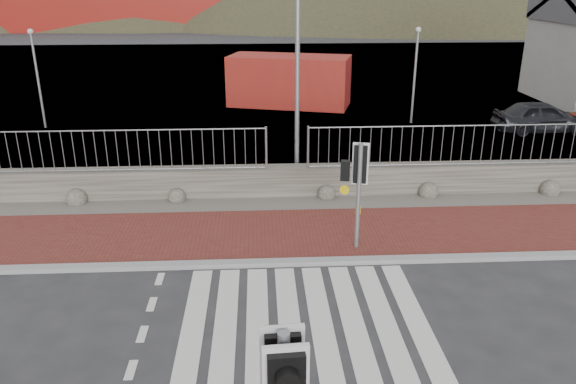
{
  "coord_description": "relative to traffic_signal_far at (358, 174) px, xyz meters",
  "views": [
    {
      "loc": [
        -0.81,
        -8.24,
        6.1
      ],
      "look_at": [
        -0.2,
        3.0,
        1.76
      ],
      "focal_mm": 35.0,
      "sensor_mm": 36.0,
      "label": 1
    }
  ],
  "objects": [
    {
      "name": "ground",
      "position": [
        -1.43,
        -3.68,
        -1.9
      ],
      "size": [
        220.0,
        220.0,
        0.0
      ],
      "primitive_type": "plane",
      "color": "#28282B",
      "rests_on": "ground"
    },
    {
      "name": "sidewalk_far",
      "position": [
        -1.43,
        0.82,
        -1.86
      ],
      "size": [
        40.0,
        3.0,
        0.08
      ],
      "primitive_type": "cube",
      "color": "brown",
      "rests_on": "ground"
    },
    {
      "name": "kerb_far",
      "position": [
        -1.43,
        -0.68,
        -1.85
      ],
      "size": [
        40.0,
        0.25,
        0.12
      ],
      "primitive_type": "cube",
      "color": "gray",
      "rests_on": "ground"
    },
    {
      "name": "zebra_crossing",
      "position": [
        -1.43,
        -3.68,
        -1.9
      ],
      "size": [
        4.62,
        5.6,
        0.01
      ],
      "color": "silver",
      "rests_on": "ground"
    },
    {
      "name": "gravel_strip",
      "position": [
        -1.43,
        2.82,
        -1.87
      ],
      "size": [
        40.0,
        1.5,
        0.06
      ],
      "primitive_type": "cube",
      "color": "#59544C",
      "rests_on": "ground"
    },
    {
      "name": "stone_wall",
      "position": [
        -1.43,
        3.62,
        -1.45
      ],
      "size": [
        40.0,
        0.6,
        0.9
      ],
      "primitive_type": "cube",
      "color": "#464139",
      "rests_on": "ground"
    },
    {
      "name": "railing",
      "position": [
        -1.43,
        3.47,
        -0.08
      ],
      "size": [
        18.07,
        0.07,
        1.22
      ],
      "color": "gray",
      "rests_on": "stone_wall"
    },
    {
      "name": "quay",
      "position": [
        -1.43,
        24.22,
        -1.9
      ],
      "size": [
        120.0,
        40.0,
        0.5
      ],
      "primitive_type": "cube",
      "color": "#4C4C4F",
      "rests_on": "ground"
    },
    {
      "name": "water",
      "position": [
        -1.43,
        59.22,
        -1.9
      ],
      "size": [
        220.0,
        50.0,
        0.05
      ],
      "primitive_type": "cube",
      "color": "#3F4C54",
      "rests_on": "ground"
    },
    {
      "name": "hills_backdrop",
      "position": [
        5.32,
        84.22,
        -24.96
      ],
      "size": [
        254.0,
        90.0,
        100.0
      ],
      "color": "#2C301D",
      "rests_on": "ground"
    },
    {
      "name": "traffic_signal_far",
      "position": [
        0.0,
        0.0,
        0.0
      ],
      "size": [
        0.65,
        0.33,
        2.63
      ],
      "rotation": [
        0.0,
        0.0,
        2.91
      ],
      "color": "gray",
      "rests_on": "ground"
    },
    {
      "name": "streetlight",
      "position": [
        -0.95,
        4.42,
        2.51
      ],
      "size": [
        1.67,
        0.26,
        7.84
      ],
      "rotation": [
        0.0,
        0.0,
        -0.05
      ],
      "color": "gray",
      "rests_on": "ground"
    },
    {
      "name": "shipping_container",
      "position": [
        -0.65,
        16.17,
        -0.68
      ],
      "size": [
        6.34,
        3.97,
        2.45
      ],
      "primitive_type": "cube",
      "rotation": [
        0.0,
        0.0,
        -0.28
      ],
      "color": "#9D2F11",
      "rests_on": "ground"
    },
    {
      "name": "car_a",
      "position": [
        9.51,
        10.33,
        -1.25
      ],
      "size": [
        3.87,
        1.58,
        1.31
      ],
      "primitive_type": "imported",
      "rotation": [
        0.0,
        0.0,
        1.58
      ],
      "color": "black",
      "rests_on": "ground"
    }
  ]
}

